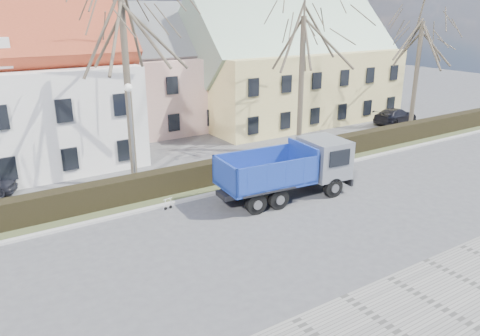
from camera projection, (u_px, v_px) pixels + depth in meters
ground at (247, 231)px, 20.90m from camera, size 120.00×120.00×0.00m
curb_far at (198, 197)px, 24.54m from camera, size 80.00×0.30×0.12m
grass_strip at (185, 188)px, 25.82m from camera, size 80.00×3.00×0.10m
hedge at (186, 179)px, 25.46m from camera, size 60.00×0.90×1.30m
building_pink at (151, 80)px, 37.56m from camera, size 10.80×8.80×8.00m
building_yellow at (291, 71)px, 41.26m from camera, size 18.80×10.80×8.50m
tree_1 at (126, 71)px, 24.59m from camera, size 9.20×9.20×12.65m
tree_2 at (302, 71)px, 31.02m from camera, size 8.00×8.00×11.00m
tree_3 at (418, 64)px, 37.26m from camera, size 7.60×7.60×10.45m
dump_truck at (281, 172)px, 24.07m from camera, size 7.64×3.39×2.97m
streetlight at (132, 140)px, 24.22m from camera, size 0.47×0.47×5.98m
cart_frame at (164, 204)px, 22.98m from camera, size 0.75×0.50×0.64m
parked_car_b at (395, 116)px, 40.34m from camera, size 4.78×2.38×1.33m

